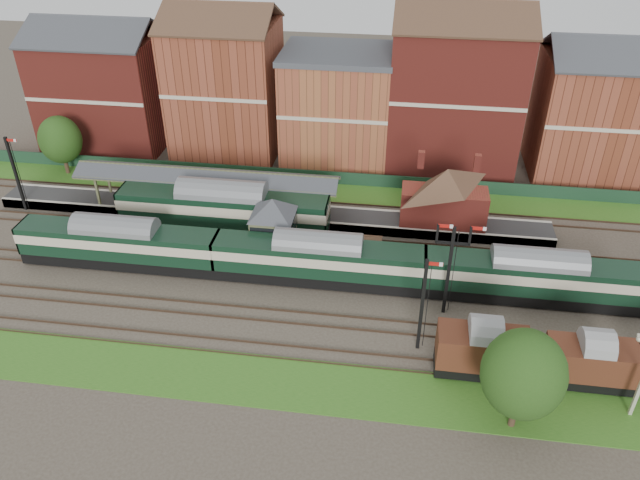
# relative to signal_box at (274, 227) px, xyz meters

# --- Properties ---
(ground) EXTENTS (160.00, 160.00, 0.00)m
(ground) POSITION_rel_signal_box_xyz_m (3.00, -3.25, -3.19)
(ground) COLOR #473D33
(ground) RESTS_ON ground
(grass_back) EXTENTS (90.00, 4.50, 0.06)m
(grass_back) POSITION_rel_signal_box_xyz_m (3.00, 12.75, -3.16)
(grass_back) COLOR #2D6619
(grass_back) RESTS_ON ground
(grass_front) EXTENTS (90.00, 5.00, 0.06)m
(grass_front) POSITION_rel_signal_box_xyz_m (3.00, -15.25, -3.16)
(grass_front) COLOR #2D6619
(grass_front) RESTS_ON ground
(fence) EXTENTS (90.00, 0.12, 1.50)m
(fence) POSITION_rel_signal_box_xyz_m (3.00, 14.75, -2.44)
(fence) COLOR #193823
(fence) RESTS_ON ground
(platform) EXTENTS (55.00, 3.40, 1.00)m
(platform) POSITION_rel_signal_box_xyz_m (-2.00, 6.50, -2.69)
(platform) COLOR #2D2D2D
(platform) RESTS_ON ground
(signal_box) EXTENTS (5.40, 5.40, 6.00)m
(signal_box) POSITION_rel_signal_box_xyz_m (0.00, 0.00, 0.00)
(signal_box) COLOR #647D59
(signal_box) RESTS_ON ground
(brick_hut) EXTENTS (3.20, 2.64, 2.94)m
(brick_hut) POSITION_rel_signal_box_xyz_m (8.00, 0.00, -2.00)
(brick_hut) COLOR brown
(brick_hut) RESTS_ON ground
(station_building) EXTENTS (8.10, 8.10, 5.90)m
(station_building) POSITION_rel_signal_box_xyz_m (15.00, 6.50, 0.76)
(station_building) COLOR maroon
(station_building) RESTS_ON platform
(canopy) EXTENTS (26.00, 3.89, 4.08)m
(canopy) POSITION_rel_signal_box_xyz_m (-8.00, 6.50, 1.39)
(canopy) COLOR brown
(canopy) RESTS_ON platform
(semaphore_bracket) EXTENTS (3.60, 0.25, 8.18)m
(semaphore_bracket) POSITION_rel_signal_box_xyz_m (15.04, -5.75, 1.44)
(semaphore_bracket) COLOR black
(semaphore_bracket) RESTS_ON ground
(semaphore_platform_end) EXTENTS (1.23, 0.25, 8.00)m
(semaphore_platform_end) POSITION_rel_signal_box_xyz_m (-26.98, 4.75, 0.96)
(semaphore_platform_end) COLOR black
(semaphore_platform_end) RESTS_ON ground
(semaphore_siding) EXTENTS (1.23, 0.25, 8.00)m
(semaphore_siding) POSITION_rel_signal_box_xyz_m (13.02, -10.25, 0.96)
(semaphore_siding) COLOR black
(semaphore_siding) RESTS_ON ground
(town_backdrop) EXTENTS (69.00, 10.00, 16.00)m
(town_backdrop) POSITION_rel_signal_box_xyz_m (2.82, 21.75, 3.81)
(town_backdrop) COLOR maroon
(town_backdrop) RESTS_ON ground
(dmu_train) EXTENTS (52.96, 2.78, 4.07)m
(dmu_train) POSITION_rel_signal_box_xyz_m (4.47, -3.25, -0.81)
(dmu_train) COLOR black
(dmu_train) RESTS_ON ground
(platform_railcar) EXTENTS (19.95, 3.14, 4.60)m
(platform_railcar) POSITION_rel_signal_box_xyz_m (-5.51, 3.25, -0.52)
(platform_railcar) COLOR black
(platform_railcar) RESTS_ON ground
(goods_van_a) EXTENTS (6.29, 2.73, 3.82)m
(goods_van_a) POSITION_rel_signal_box_xyz_m (17.31, -12.25, -1.03)
(goods_van_a) COLOR black
(goods_van_a) RESTS_ON ground
(goods_van_b) EXTENTS (5.94, 2.57, 3.60)m
(goods_van_b) POSITION_rel_signal_box_xyz_m (24.63, -12.25, -1.14)
(goods_van_b) COLOR black
(goods_van_b) RESTS_ON ground
(tree_far) EXTENTS (5.20, 5.20, 7.59)m
(tree_far) POSITION_rel_signal_box_xyz_m (19.12, -16.79, 1.39)
(tree_far) COLOR #382619
(tree_far) RESTS_ON ground
(tree_back) EXTENTS (4.63, 4.63, 6.76)m
(tree_back) POSITION_rel_signal_box_xyz_m (-26.65, 13.08, 0.90)
(tree_back) COLOR #382619
(tree_back) RESTS_ON ground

